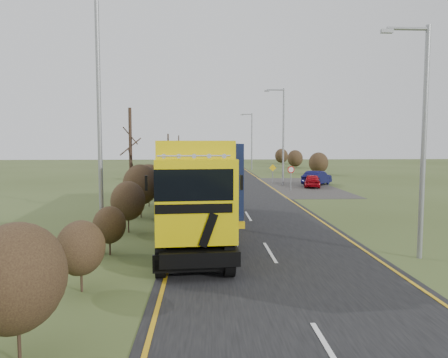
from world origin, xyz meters
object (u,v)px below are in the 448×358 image
(car_blue_sedan, at_px, (317,178))
(lorry, at_px, (197,180))
(speed_sign, at_px, (291,174))
(car_red_hatchback, at_px, (312,181))
(streetlight_near, at_px, (422,133))

(car_blue_sedan, bearing_deg, lorry, 99.18)
(car_blue_sedan, xyz_separation_m, speed_sign, (-3.48, -4.66, 0.77))
(lorry, distance_m, car_red_hatchback, 21.70)
(car_red_hatchback, relative_size, car_blue_sedan, 0.85)
(car_red_hatchback, relative_size, streetlight_near, 0.43)
(lorry, xyz_separation_m, speed_sign, (7.72, 16.27, -0.96))
(lorry, bearing_deg, car_blue_sedan, 57.34)
(car_red_hatchback, height_order, car_blue_sedan, car_blue_sedan)
(car_red_hatchback, distance_m, speed_sign, 3.85)
(lorry, distance_m, speed_sign, 18.04)
(car_red_hatchback, height_order, speed_sign, speed_sign)
(car_red_hatchback, bearing_deg, streetlight_near, 96.81)
(lorry, xyz_separation_m, car_red_hatchback, (10.25, 19.05, -1.81))
(lorry, height_order, car_red_hatchback, lorry)
(lorry, distance_m, streetlight_near, 9.74)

